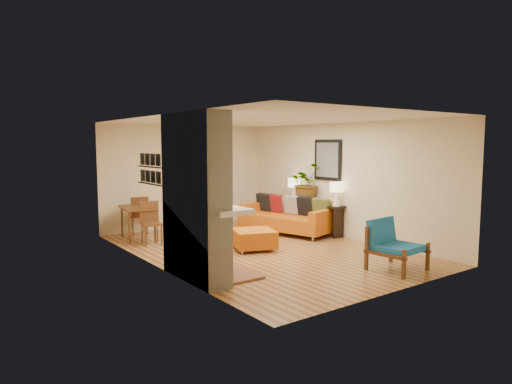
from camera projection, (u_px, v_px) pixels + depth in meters
room_shell at (219, 179)px, 11.55m from camera, size 6.50×6.50×6.50m
fireplace at (197, 201)px, 7.10m from camera, size 1.09×1.68×2.60m
sofa at (288, 216)px, 10.94m from camera, size 1.52×2.42×0.88m
ottoman at (254, 238)px, 9.18m from camera, size 1.01×1.01×0.40m
blue_chair at (391, 242)px, 7.75m from camera, size 0.89×0.88×0.85m
dining_table at (141, 213)px, 10.14m from camera, size 0.89×1.71×0.90m
console_table at (313, 209)px, 10.94m from camera, size 0.34×1.85×0.72m
lamp_near at (336, 191)px, 10.27m from camera, size 0.30×0.30×0.54m
lamp_far at (294, 186)px, 11.45m from camera, size 0.30×0.30×0.54m
houseplant at (307, 182)px, 11.04m from camera, size 0.93×0.83×0.93m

